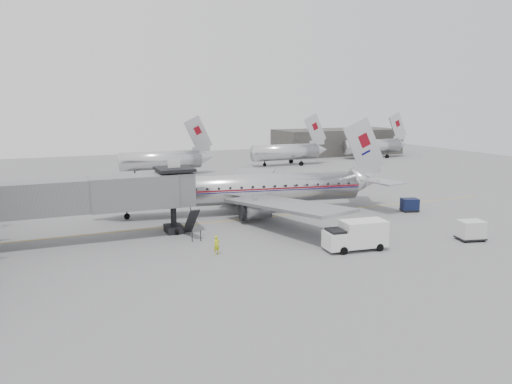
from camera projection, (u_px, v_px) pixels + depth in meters
ground at (275, 231)px, 49.33m from camera, size 160.00×160.00×0.00m
hangar at (337, 142)px, 120.47m from camera, size 30.00×12.00×6.00m
apron_line at (276, 216)px, 55.91m from camera, size 60.00×0.15×0.01m
jet_bridge at (93, 196)px, 45.43m from camera, size 21.00×6.20×7.10m
distant_aircraft_near at (162, 160)px, 86.11m from camera, size 16.39×3.20×10.26m
distant_aircraft_mid at (286, 151)px, 99.80m from camera, size 16.39×3.20×10.26m
distant_aircraft_far at (373, 146)px, 112.72m from camera, size 16.39×3.20×10.26m
airliner at (248, 189)px, 57.14m from camera, size 34.28×31.53×10.89m
service_van at (356, 235)px, 42.99m from camera, size 5.61×2.65×2.55m
baggage_cart_navy at (410, 205)px, 58.08m from camera, size 2.29×1.98×1.53m
baggage_cart_white at (471, 230)px, 46.02m from camera, size 2.69×2.28×1.84m
ramp_worker at (217, 245)px, 41.79m from camera, size 0.67×0.52×1.61m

